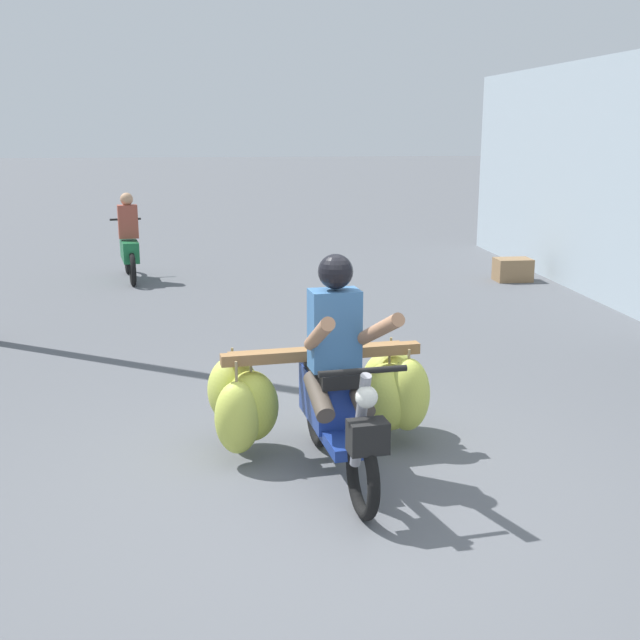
# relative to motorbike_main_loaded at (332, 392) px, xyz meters

# --- Properties ---
(ground_plane) EXTENTS (120.00, 120.00, 0.00)m
(ground_plane) POSITION_rel_motorbike_main_loaded_xyz_m (-0.04, -0.73, -0.50)
(ground_plane) COLOR #56595E
(motorbike_main_loaded) EXTENTS (1.74, 1.94, 1.58)m
(motorbike_main_loaded) POSITION_rel_motorbike_main_loaded_xyz_m (0.00, 0.00, 0.00)
(motorbike_main_loaded) COLOR black
(motorbike_main_loaded) RESTS_ON ground
(motorbike_distant_ahead_left) EXTENTS (0.55, 1.61, 1.40)m
(motorbike_distant_ahead_left) POSITION_rel_motorbike_main_loaded_xyz_m (-2.24, 7.28, 0.07)
(motorbike_distant_ahead_left) COLOR black
(motorbike_distant_ahead_left) RESTS_ON ground
(produce_crate) EXTENTS (0.56, 0.40, 0.36)m
(produce_crate) POSITION_rel_motorbike_main_loaded_xyz_m (3.82, 6.50, -0.32)
(produce_crate) COLOR olive
(produce_crate) RESTS_ON ground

